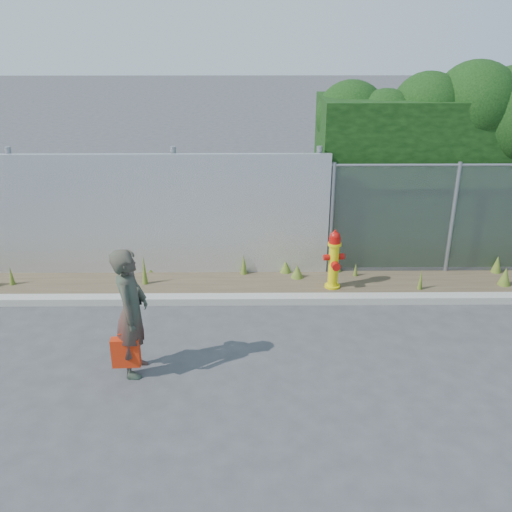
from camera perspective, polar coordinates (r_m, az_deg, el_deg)
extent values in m
plane|color=#3B3C3E|center=(7.85, 2.32, -10.76)|extent=(80.00, 80.00, 0.00)
cube|color=#9E9A8F|center=(9.37, 1.82, -4.33)|extent=(16.00, 0.22, 0.12)
cube|color=#4A3B2A|center=(9.93, 1.68, -3.03)|extent=(16.00, 1.20, 0.01)
cone|color=#47601C|center=(10.07, -11.11, -1.45)|extent=(0.10, 0.10, 0.53)
cone|color=#47601C|center=(10.79, 23.63, -1.94)|extent=(0.23, 0.23, 0.33)
cone|color=#47601C|center=(10.77, -23.27, -1.89)|extent=(0.10, 0.10, 0.34)
cone|color=#47601C|center=(10.59, -10.46, -0.79)|extent=(0.16, 0.16, 0.32)
cone|color=#47601C|center=(10.13, 16.14, -2.32)|extent=(0.09, 0.09, 0.38)
cone|color=#47601C|center=(10.30, -1.23, -0.91)|extent=(0.13, 0.13, 0.38)
cone|color=#47601C|center=(11.26, 22.95, -0.82)|extent=(0.19, 0.19, 0.33)
cone|color=#47601C|center=(10.41, 2.98, -1.13)|extent=(0.22, 0.22, 0.23)
cone|color=#47601C|center=(10.21, 4.14, -1.61)|extent=(0.23, 0.23, 0.25)
cone|color=#47601C|center=(10.53, 8.14, -1.07)|extent=(0.16, 0.16, 0.22)
cone|color=#47601C|center=(10.40, 9.92, -1.40)|extent=(0.09, 0.09, 0.25)
cube|color=silver|center=(10.47, -16.49, 3.87)|extent=(8.50, 0.08, 2.20)
cylinder|color=gray|center=(10.97, -22.66, 4.15)|extent=(0.10, 0.10, 2.30)
cylinder|color=gray|center=(10.25, -7.96, 4.50)|extent=(0.10, 0.10, 2.30)
cylinder|color=gray|center=(10.23, 6.10, 4.56)|extent=(0.10, 0.10, 2.30)
cube|color=gray|center=(11.10, 24.15, 3.31)|extent=(6.50, 0.03, 2.00)
cylinder|color=gray|center=(10.19, 7.55, 3.67)|extent=(0.07, 0.07, 2.05)
cylinder|color=gray|center=(10.70, 19.04, 3.53)|extent=(0.07, 0.07, 2.05)
cube|color=black|center=(11.96, 23.99, 7.16)|extent=(7.30, 1.60, 3.00)
sphere|color=black|center=(11.04, 9.49, 13.61)|extent=(1.33, 1.33, 1.33)
sphere|color=black|center=(10.84, 12.82, 12.96)|extent=(1.18, 1.18, 1.18)
sphere|color=black|center=(11.03, 16.82, 13.92)|extent=(1.32, 1.32, 1.32)
sphere|color=black|center=(11.25, 21.10, 14.00)|extent=(1.54, 1.54, 1.54)
cylinder|color=yellow|center=(9.96, 7.62, -3.03)|extent=(0.26, 0.26, 0.06)
cylinder|color=yellow|center=(9.80, 7.73, -1.08)|extent=(0.17, 0.17, 0.80)
cylinder|color=yellow|center=(9.64, 7.86, 1.19)|extent=(0.23, 0.23, 0.05)
cylinder|color=#B20F0A|center=(9.62, 7.88, 1.55)|extent=(0.20, 0.20, 0.09)
sphere|color=#B20F0A|center=(9.59, 7.90, 1.92)|extent=(0.18, 0.18, 0.18)
cylinder|color=#B20F0A|center=(9.56, 7.93, 2.44)|extent=(0.05, 0.05, 0.05)
cylinder|color=#B20F0A|center=(9.71, 7.02, -0.10)|extent=(0.09, 0.10, 0.10)
cylinder|color=#B20F0A|center=(9.75, 8.55, -0.09)|extent=(0.09, 0.10, 0.10)
cylinder|color=#B20F0A|center=(9.65, 7.86, -1.01)|extent=(0.14, 0.11, 0.14)
imported|color=#0E5A40|center=(7.44, -12.35, -5.55)|extent=(0.44, 0.65, 1.74)
cube|color=#BE2E0A|center=(7.58, -12.89, -9.36)|extent=(0.36, 0.13, 0.40)
cylinder|color=#BE2E0A|center=(7.44, -13.07, -7.64)|extent=(0.17, 0.02, 0.02)
cube|color=black|center=(7.55, -12.28, -4.19)|extent=(0.22, 0.09, 0.17)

